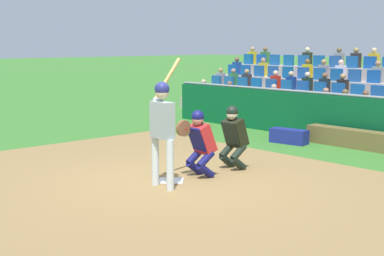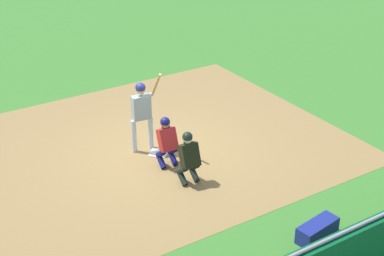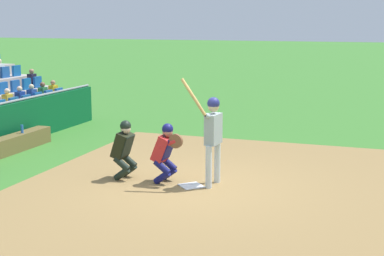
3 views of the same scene
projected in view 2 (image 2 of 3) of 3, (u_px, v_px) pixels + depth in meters
ground_plane at (159, 153)px, 14.84m from camera, size 160.00×160.00×0.00m
infield_dirt_patch at (149, 145)px, 15.21m from camera, size 9.81×8.10×0.01m
home_plate_marker at (159, 153)px, 14.83m from camera, size 0.62×0.62×0.02m
batter_at_plate at (142, 109)px, 14.49m from camera, size 0.62×0.76×2.25m
catcher_crouching at (167, 139)px, 14.01m from camera, size 0.48×0.72×1.29m
home_plate_umpire at (189, 156)px, 13.30m from camera, size 0.48×0.47×1.31m
equipment_duffel_bag at (317, 230)px, 11.66m from camera, size 1.00×0.49×0.36m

